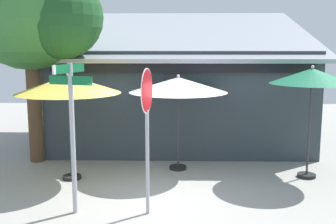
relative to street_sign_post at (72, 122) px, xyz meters
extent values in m
cube|color=#9E9B93|center=(1.58, 1.04, -1.82)|extent=(28.00, 28.00, 0.10)
cube|color=#333D42|center=(2.06, 6.33, -0.25)|extent=(7.65, 5.48, 3.03)
cube|color=#999EA8|center=(2.06, 6.18, 1.82)|extent=(8.15, 5.99, 1.74)
cube|color=black|center=(2.06, 3.54, 0.91)|extent=(7.05, 0.16, 0.44)
cylinder|color=#A8AAB2|center=(0.00, 0.00, -0.34)|extent=(0.09, 0.09, 2.86)
cube|color=#116B38|center=(0.00, 0.00, 0.99)|extent=(0.32, 0.86, 0.16)
cube|color=#116B38|center=(0.00, 0.00, 0.77)|extent=(0.86, 0.32, 0.16)
cube|color=white|center=(-0.15, -0.45, 0.99)|extent=(0.05, 0.07, 0.16)
cylinder|color=#A8AAB2|center=(1.39, -0.01, -0.77)|extent=(0.07, 0.07, 2.00)
cylinder|color=white|center=(1.39, -0.01, 0.58)|extent=(0.15, 0.82, 0.83)
cylinder|color=red|center=(1.39, -0.01, 0.58)|extent=(0.16, 0.77, 0.78)
cylinder|color=black|center=(-0.59, 1.99, -1.73)|extent=(0.44, 0.44, 0.08)
cylinder|color=#333335|center=(-0.59, 1.99, -0.71)|extent=(0.05, 0.05, 2.13)
cone|color=#EAD14C|center=(-0.59, 1.99, 0.51)|extent=(2.44, 2.44, 0.41)
sphere|color=silver|center=(-0.59, 1.99, 0.75)|extent=(0.08, 0.08, 0.08)
cylinder|color=black|center=(1.97, 2.84, -1.73)|extent=(0.44, 0.44, 0.08)
cylinder|color=#333335|center=(1.97, 2.84, -0.74)|extent=(0.05, 0.05, 2.06)
cone|color=white|center=(1.97, 2.84, 0.43)|extent=(2.49, 2.49, 0.37)
sphere|color=silver|center=(1.97, 2.84, 0.65)|extent=(0.08, 0.08, 0.08)
cylinder|color=black|center=(5.11, 2.25, -1.73)|extent=(0.44, 0.44, 0.08)
cylinder|color=#333335|center=(5.11, 2.25, -0.60)|extent=(0.05, 0.05, 2.33)
cone|color=#1E724C|center=(5.11, 2.25, 0.70)|extent=(1.97, 1.97, 0.36)
sphere|color=silver|center=(5.11, 2.25, 0.91)|extent=(0.08, 0.08, 0.08)
cylinder|color=brown|center=(-1.95, 3.52, -0.30)|extent=(0.39, 0.39, 2.95)
sphere|color=#387538|center=(-1.95, 3.52, 2.47)|extent=(3.44, 3.44, 3.44)
sphere|color=#1E4C23|center=(-1.01, 3.09, 2.13)|extent=(2.15, 2.15, 2.15)
camera|label=1|loc=(1.96, -7.28, 1.38)|focal=43.14mm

